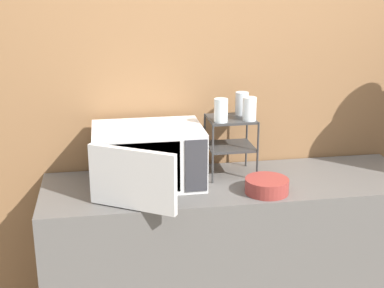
{
  "coord_description": "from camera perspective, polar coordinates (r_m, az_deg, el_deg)",
  "views": [
    {
      "loc": [
        -0.61,
        -2.09,
        1.88
      ],
      "look_at": [
        -0.2,
        0.3,
        1.11
      ],
      "focal_mm": 50.0,
      "sensor_mm": 36.0,
      "label": 1
    }
  ],
  "objects": [
    {
      "name": "glass_back_right",
      "position": [
        2.69,
        5.33,
        4.35
      ],
      "size": [
        0.07,
        0.07,
        0.11
      ],
      "color": "silver",
      "rests_on": "dish_rack"
    },
    {
      "name": "glass_front_left",
      "position": [
        2.54,
        3.1,
        3.61
      ],
      "size": [
        0.07,
        0.07,
        0.11
      ],
      "color": "silver",
      "rests_on": "dish_rack"
    },
    {
      "name": "glass_front_right",
      "position": [
        2.58,
        6.15,
        3.76
      ],
      "size": [
        0.07,
        0.07,
        0.11
      ],
      "color": "silver",
      "rests_on": "dish_rack"
    },
    {
      "name": "microwave",
      "position": [
        2.55,
        -4.79,
        -1.37
      ],
      "size": [
        0.53,
        0.6,
        0.28
      ],
      "color": "silver",
      "rests_on": "counter"
    },
    {
      "name": "dish_rack",
      "position": [
        2.65,
        4.15,
        1.06
      ],
      "size": [
        0.23,
        0.21,
        0.3
      ],
      "color": "#333333",
      "rests_on": "counter"
    },
    {
      "name": "bowl",
      "position": [
        2.5,
        7.98,
        -4.46
      ],
      "size": [
        0.2,
        0.2,
        0.07
      ],
      "color": "maroon",
      "rests_on": "counter"
    },
    {
      "name": "counter",
      "position": [
        2.82,
        4.16,
        -12.68
      ],
      "size": [
        1.84,
        0.55,
        0.91
      ],
      "color": "#595654",
      "rests_on": "ground_plane"
    },
    {
      "name": "wall_back",
      "position": [
        2.8,
        3.01,
        5.72
      ],
      "size": [
        8.0,
        0.06,
        2.6
      ],
      "color": "olive",
      "rests_on": "ground_plane"
    }
  ]
}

